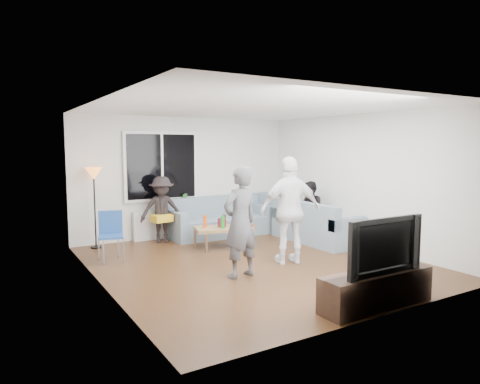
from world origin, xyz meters
TOP-DOWN VIEW (x-y plane):
  - floor at (0.00, 0.00)m, footprint 5.00×5.50m
  - ceiling at (0.00, 0.00)m, footprint 5.00×5.50m
  - wall_back at (0.00, 2.77)m, footprint 5.00×0.04m
  - wall_front at (0.00, -2.77)m, footprint 5.00×0.04m
  - wall_left at (-2.52, 0.00)m, footprint 0.04×5.50m
  - wall_right at (2.52, 0.00)m, footprint 0.04×5.50m
  - window_frame at (-0.60, 2.69)m, footprint 1.62×0.06m
  - window_glass at (-0.60, 2.65)m, footprint 1.50×0.02m
  - window_mullion at (-0.60, 2.64)m, footprint 0.05×0.03m
  - radiator at (-0.60, 2.65)m, footprint 1.30×0.12m
  - potted_plant at (-0.13, 2.62)m, footprint 0.21×0.19m
  - vase at (-0.70, 2.62)m, footprint 0.18×0.18m
  - sofa_back_section at (0.61, 2.27)m, footprint 2.30×0.85m
  - sofa_right_section at (2.02, 0.73)m, footprint 2.00×0.85m
  - sofa_corner at (2.20, 2.27)m, footprint 0.85×0.85m
  - cushion_yellow at (-0.78, 2.25)m, footprint 0.42×0.37m
  - cushion_red at (-0.46, 2.33)m, footprint 0.37×0.31m
  - coffee_table at (0.12, 1.27)m, footprint 1.22×0.87m
  - pitcher at (0.11, 1.31)m, footprint 0.17×0.17m
  - side_chair at (-2.05, 1.31)m, footprint 0.49×0.49m
  - floor_lamp at (-2.05, 2.47)m, footprint 0.32×0.32m
  - player_left at (-0.60, -0.58)m, footprint 0.68×0.50m
  - player_right at (0.53, -0.33)m, footprint 1.14×0.70m
  - spectator_right at (2.02, 0.93)m, footprint 0.60×0.70m
  - spectator_back at (-0.75, 2.30)m, footprint 0.97×0.69m
  - tv_console at (0.20, -2.50)m, footprint 1.60×0.40m
  - television at (0.20, -2.50)m, footprint 1.20×0.16m
  - bottle_e at (0.48, 1.34)m, footprint 0.07×0.07m
  - bottle_b at (0.03, 1.14)m, footprint 0.08×0.08m
  - bottle_c at (0.22, 1.42)m, footprint 0.07×0.07m
  - bottle_a at (-0.21, 1.40)m, footprint 0.07×0.07m
  - bottle_d at (0.34, 1.18)m, footprint 0.07×0.07m

SIDE VIEW (x-z plane):
  - floor at x=0.00m, z-range -0.04..0.00m
  - coffee_table at x=0.12m, z-range 0.00..0.40m
  - tv_console at x=0.20m, z-range 0.00..0.44m
  - radiator at x=-0.60m, z-range 0.00..0.62m
  - sofa_back_section at x=0.61m, z-range 0.00..0.85m
  - sofa_right_section at x=2.02m, z-range 0.00..0.85m
  - sofa_corner at x=2.20m, z-range 0.00..0.85m
  - side_chair at x=-2.05m, z-range 0.00..0.86m
  - pitcher at x=0.11m, z-range 0.40..0.57m
  - bottle_c at x=0.22m, z-range 0.40..0.62m
  - cushion_yellow at x=-0.78m, z-range 0.44..0.58m
  - cushion_red at x=-0.46m, z-range 0.45..0.57m
  - bottle_e at x=0.48m, z-range 0.40..0.62m
  - bottle_a at x=-0.21m, z-range 0.40..0.64m
  - bottle_d at x=0.34m, z-range 0.40..0.65m
  - bottle_b at x=0.03m, z-range 0.40..0.65m
  - spectator_right at x=2.02m, z-range 0.00..1.24m
  - spectator_back at x=-0.75m, z-range 0.00..1.36m
  - vase at x=-0.70m, z-range 0.62..0.78m
  - floor_lamp at x=-2.05m, z-range 0.00..1.56m
  - television at x=0.20m, z-range 0.44..1.13m
  - potted_plant at x=-0.13m, z-range 0.62..0.96m
  - player_left at x=-0.60m, z-range 0.00..1.69m
  - player_right at x=0.53m, z-range 0.00..1.80m
  - wall_back at x=0.00m, z-range 0.00..2.60m
  - wall_front at x=0.00m, z-range 0.00..2.60m
  - wall_left at x=-2.52m, z-range 0.00..2.60m
  - wall_right at x=2.52m, z-range 0.00..2.60m
  - window_frame at x=-0.60m, z-range 0.81..2.29m
  - window_glass at x=-0.60m, z-range 0.88..2.23m
  - window_mullion at x=-0.60m, z-range 0.88..2.23m
  - ceiling at x=0.00m, z-range 2.60..2.64m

